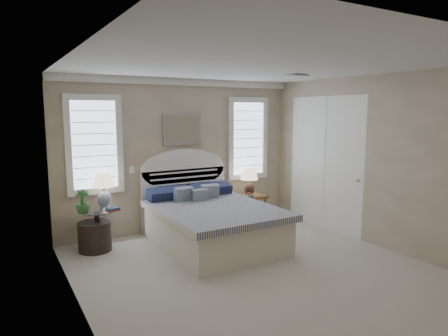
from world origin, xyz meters
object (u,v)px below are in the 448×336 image
(nightstand_right, at_px, (252,203))
(lamp_right, at_px, (249,179))
(side_table_left, at_px, (97,226))
(floor_pot, at_px, (95,236))
(bed, at_px, (210,220))
(lamp_left, at_px, (104,186))

(nightstand_right, distance_m, lamp_right, 0.48)
(side_table_left, height_order, floor_pot, side_table_left)
(side_table_left, xyz_separation_m, lamp_right, (2.88, 0.10, 0.48))
(bed, height_order, lamp_right, bed)
(side_table_left, height_order, lamp_right, lamp_right)
(bed, height_order, nightstand_right, bed)
(bed, distance_m, lamp_right, 1.49)
(lamp_left, relative_size, lamp_right, 1.03)
(floor_pot, xyz_separation_m, lamp_right, (2.93, 0.11, 0.64))
(floor_pot, bearing_deg, lamp_left, 39.76)
(bed, xyz_separation_m, nightstand_right, (1.30, 0.69, 0.00))
(bed, bearing_deg, lamp_right, 29.37)
(bed, distance_m, side_table_left, 1.75)
(nightstand_right, distance_m, floor_pot, 3.00)
(floor_pot, relative_size, lamp_right, 0.91)
(side_table_left, distance_m, lamp_left, 0.63)
(lamp_left, bearing_deg, lamp_right, -1.28)
(side_table_left, bearing_deg, lamp_right, 1.96)
(lamp_left, height_order, lamp_right, lamp_left)
(bed, xyz_separation_m, floor_pot, (-1.70, 0.58, -0.16))
(bed, height_order, side_table_left, bed)
(nightstand_right, height_order, floor_pot, nightstand_right)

